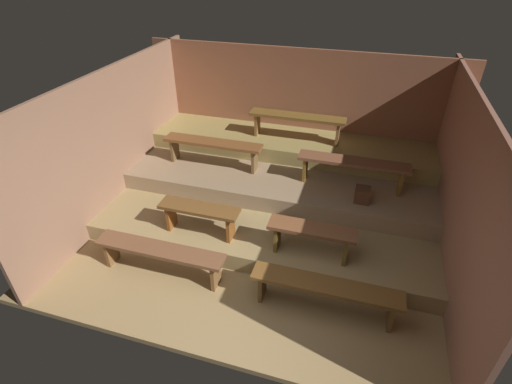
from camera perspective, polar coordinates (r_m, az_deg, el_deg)
name	(u,v)px	position (r m, az deg, el deg)	size (l,w,h in m)	color
ground	(268,226)	(6.40, 1.79, -5.04)	(5.98, 5.11, 0.08)	#9F8153
wall_back	(298,110)	(7.67, 6.30, 12.04)	(5.98, 0.06, 2.34)	#94593E
wall_left	(117,140)	(6.79, -20.05, 7.25)	(0.06, 5.11, 2.34)	#92674E
wall_right	(459,190)	(5.76, 28.06, 0.33)	(0.06, 5.11, 2.34)	#97634E
platform_lower	(275,201)	(6.68, 2.91, -1.34)	(5.18, 3.34, 0.28)	#9D8555
platform_middle	(283,172)	(6.98, 4.09, 3.03)	(5.18, 2.23, 0.28)	#987D5D
platform_upper	(290,145)	(7.33, 5.17, 7.00)	(5.18, 1.12, 0.28)	#9E8A4D
bench_floor_left	(160,253)	(5.43, -14.13, -8.79)	(1.84, 0.31, 0.47)	brown
bench_floor_right	(326,289)	(4.89, 10.33, -14.02)	(1.84, 0.31, 0.47)	brown
bench_lower_left	(199,213)	(5.61, -8.43, -3.11)	(1.19, 0.31, 0.47)	brown
bench_lower_right	(312,234)	(5.23, 8.30, -6.17)	(1.19, 0.31, 0.47)	brown
bench_middle_left	(213,146)	(6.77, -6.44, 6.85)	(1.76, 0.31, 0.47)	brown
bench_middle_right	(353,165)	(6.32, 14.26, 3.89)	(1.76, 0.31, 0.47)	brown
bench_upper_center	(297,120)	(7.11, 6.14, 10.66)	(1.75, 0.31, 0.47)	brown
wooden_crate_middle	(362,195)	(6.10, 15.56, -0.38)	(0.23, 0.23, 0.23)	#51301D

